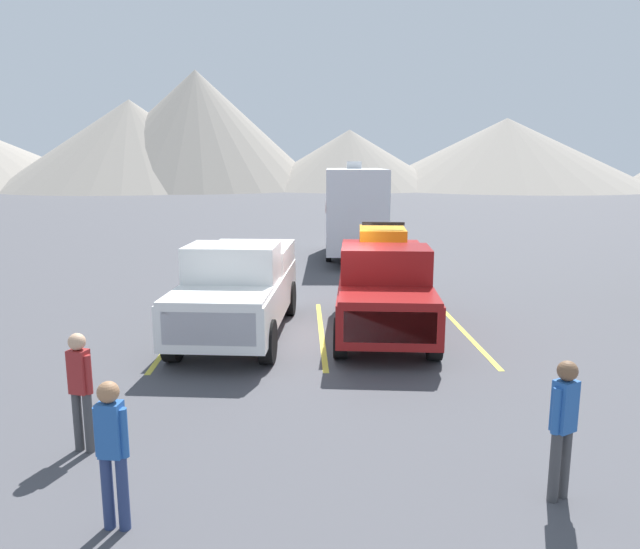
{
  "coord_description": "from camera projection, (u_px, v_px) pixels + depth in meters",
  "views": [
    {
      "loc": [
        -0.44,
        -12.97,
        3.95
      ],
      "look_at": [
        0.0,
        1.37,
        1.2
      ],
      "focal_mm": 32.9,
      "sensor_mm": 36.0,
      "label": 1
    }
  ],
  "objects": [
    {
      "name": "ground_plane",
      "position": [
        322.0,
        337.0,
        13.49
      ],
      "size": [
        240.0,
        240.0,
        0.0
      ],
      "primitive_type": "plane",
      "color": "#47474C"
    },
    {
      "name": "pickup_truck_a",
      "position": [
        239.0,
        286.0,
        13.57
      ],
      "size": [
        2.62,
        5.75,
        2.19
      ],
      "color": "white",
      "rests_on": "ground"
    },
    {
      "name": "pickup_truck_b",
      "position": [
        384.0,
        283.0,
        13.74
      ],
      "size": [
        2.57,
        5.4,
        2.53
      ],
      "color": "maroon",
      "rests_on": "ground"
    },
    {
      "name": "lot_stripe_a",
      "position": [
        177.0,
        333.0,
        13.75
      ],
      "size": [
        0.12,
        5.5,
        0.01
      ],
      "primitive_type": "cube",
      "color": "gold",
      "rests_on": "ground"
    },
    {
      "name": "lot_stripe_b",
      "position": [
        321.0,
        332.0,
        13.85
      ],
      "size": [
        0.12,
        5.5,
        0.01
      ],
      "primitive_type": "cube",
      "color": "gold",
      "rests_on": "ground"
    },
    {
      "name": "lot_stripe_c",
      "position": [
        463.0,
        331.0,
        13.95
      ],
      "size": [
        0.12,
        5.5,
        0.01
      ],
      "primitive_type": "cube",
      "color": "gold",
      "rests_on": "ground"
    },
    {
      "name": "camper_trailer_a",
      "position": [
        355.0,
        208.0,
        24.13
      ],
      "size": [
        2.61,
        7.53,
        4.0
      ],
      "color": "silver",
      "rests_on": "ground"
    },
    {
      "name": "person_a",
      "position": [
        563.0,
        421.0,
        6.81
      ],
      "size": [
        0.35,
        0.3,
        1.72
      ],
      "color": "#3F3F42",
      "rests_on": "ground"
    },
    {
      "name": "person_b",
      "position": [
        80.0,
        384.0,
        7.98
      ],
      "size": [
        0.36,
        0.26,
        1.7
      ],
      "color": "#3F3F42",
      "rests_on": "ground"
    },
    {
      "name": "person_c",
      "position": [
        112.0,
        445.0,
        6.25
      ],
      "size": [
        0.37,
        0.23,
        1.7
      ],
      "color": "navy",
      "rests_on": "ground"
    },
    {
      "name": "mountain_ridge",
      "position": [
        268.0,
        147.0,
        90.43
      ],
      "size": [
        154.37,
        44.98,
        17.82
      ],
      "color": "gray",
      "rests_on": "ground"
    }
  ]
}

